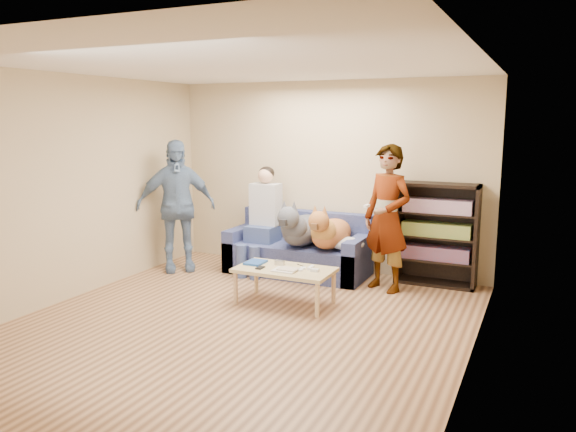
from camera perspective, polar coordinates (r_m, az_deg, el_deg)
The scene contains 27 objects.
ground at distance 5.88m, azimuth -5.02°, elevation -11.02°, with size 5.00×5.00×0.00m, color brown.
ceiling at distance 5.52m, azimuth -5.44°, elevation 15.11°, with size 5.00×5.00×0.00m, color white.
wall_back at distance 7.80m, azimuth 4.03°, elevation 4.03°, with size 4.50×4.50×0.00m, color tan.
wall_front at distance 3.65m, azimuth -25.31°, elevation -3.66°, with size 4.50×4.50×0.00m, color tan.
wall_left at distance 6.95m, azimuth -21.52°, elevation 2.64°, with size 5.00×5.00×0.00m, color tan.
wall_right at distance 4.84m, azimuth 18.50°, elevation -0.06°, with size 5.00×5.00×0.00m, color tan.
blanket at distance 7.25m, azimuth 5.98°, elevation -2.79°, with size 0.46×0.39×0.16m, color silver.
person_standing_right at distance 6.91m, azimuth 10.04°, elevation -0.23°, with size 0.65×0.43×1.79m, color gray.
person_standing_left at distance 7.86m, azimuth -11.30°, elevation 1.02°, with size 1.06×0.44×1.81m, color #7396B9.
held_controller at distance 6.75m, azimuth 8.01°, elevation 1.02°, with size 0.04×0.12×0.03m, color white.
notebook_blue at distance 6.59m, azimuth -3.31°, elevation -4.73°, with size 0.20×0.26×0.03m, color #1B4495.
papers at distance 6.27m, azimuth -0.32°, elevation -5.53°, with size 0.26×0.20×0.01m, color silver.
magazine at distance 6.27m, azimuth 0.01°, elevation -5.40°, with size 0.22×0.17×0.01m, color #B3A68F.
camera_silver at distance 6.52m, azimuth -0.85°, elevation -4.75°, with size 0.11×0.06×0.05m, color #B0AFB4.
controller_a at distance 6.35m, azimuth 2.34°, elevation -5.26°, with size 0.04×0.13×0.03m, color white.
controller_b at distance 6.25m, azimuth 2.74°, elevation -5.51°, with size 0.09×0.06×0.03m, color silver.
headphone_cup_a at distance 6.28m, azimuth 1.24°, elevation -5.48°, with size 0.07×0.07×0.02m, color white.
headphone_cup_b at distance 6.35m, azimuth 1.53°, elevation -5.31°, with size 0.07×0.07×0.02m, color white.
pen_orange at distance 6.24m, azimuth -1.14°, elevation -5.62°, with size 0.01×0.01×0.14m, color orange.
pen_black at distance 6.48m, azimuth 1.30°, elevation -5.03°, with size 0.01×0.01×0.14m, color black.
wallet at distance 6.38m, azimuth -2.84°, elevation -5.27°, with size 0.07×0.12×0.01m, color black.
sofa at distance 7.69m, azimuth 1.12°, elevation -3.73°, with size 1.90×0.85×0.82m.
person_seated at distance 7.69m, azimuth -2.61°, elevation -0.00°, with size 0.40×0.73×1.47m.
dog_gray at distance 7.40m, azimuth 1.32°, elevation -1.27°, with size 0.46×1.27×0.66m.
dog_tan at distance 7.25m, azimuth 4.21°, elevation -1.63°, with size 0.43×1.18×0.63m.
coffee_table at distance 6.39m, azimuth -0.34°, elevation -5.73°, with size 1.10×0.60×0.42m.
bookshelf at distance 7.32m, azimuth 14.90°, elevation -1.59°, with size 1.00×0.34×1.30m.
Camera 1 is at (2.76, -4.75, 2.10)m, focal length 35.00 mm.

